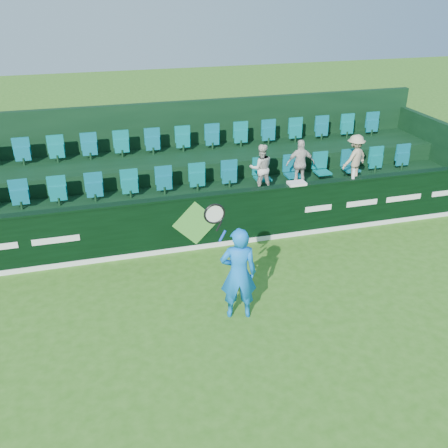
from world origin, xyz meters
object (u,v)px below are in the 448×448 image
object	(u,v)px
spectator_left	(261,168)
drinks_bottle	(354,174)
spectator_middle	(300,164)
spectator_right	(355,158)
towel	(297,183)
tennis_player	(238,273)

from	to	relation	value
spectator_left	drinks_bottle	size ratio (longest dim) A/B	5.06
spectator_middle	spectator_right	distance (m)	1.57
towel	drinks_bottle	distance (m)	1.50
spectator_left	towel	size ratio (longest dim) A/B	2.97
spectator_left	drinks_bottle	bearing A→B (deg)	156.97
tennis_player	spectator_middle	bearing A→B (deg)	53.68
spectator_middle	drinks_bottle	size ratio (longest dim) A/B	5.18
spectator_right	drinks_bottle	bearing A→B (deg)	38.12
tennis_player	spectator_right	distance (m)	5.97
tennis_player	towel	size ratio (longest dim) A/B	5.91
spectator_middle	towel	xyz separation A→B (m)	(-0.57, -1.12, -0.06)
drinks_bottle	spectator_middle	bearing A→B (deg)	129.60
spectator_right	spectator_middle	bearing A→B (deg)	-21.90
tennis_player	spectator_left	distance (m)	4.36
spectator_left	spectator_right	world-z (taller)	spectator_right
towel	drinks_bottle	size ratio (longest dim) A/B	1.71
tennis_player	drinks_bottle	bearing A→B (deg)	36.40
spectator_right	towel	distance (m)	2.42
tennis_player	spectator_right	world-z (taller)	tennis_player
spectator_left	spectator_middle	bearing A→B (deg)	-173.96
towel	drinks_bottle	bearing A→B (deg)	0.00
spectator_right	drinks_bottle	world-z (taller)	spectator_right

